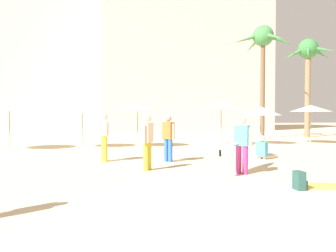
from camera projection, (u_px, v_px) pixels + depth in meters
ground at (258, 223)px, 5.32m from camera, size 120.00×120.00×0.00m
hotel_pink at (181, 49)px, 39.48m from camera, size 18.26×9.73×18.44m
hotel_tower_gray at (36, 10)px, 44.59m from camera, size 19.92×8.44×30.58m
palm_tree_far_left at (308, 58)px, 25.49m from camera, size 4.07×3.72×7.31m
palm_tree_left at (263, 45)px, 24.45m from camera, size 4.80×4.74×8.05m
cafe_umbrella_1 at (9, 107)px, 16.51m from camera, size 2.55×2.55×2.28m
cafe_umbrella_2 at (311, 108)px, 20.09m from camera, size 2.39×2.39×2.25m
cafe_umbrella_3 at (138, 107)px, 17.95m from camera, size 2.49×2.49×2.32m
cafe_umbrella_4 at (221, 106)px, 18.75m from camera, size 2.35×2.35×2.39m
cafe_umbrella_5 at (82, 109)px, 17.53m from camera, size 2.28×2.28×2.19m
cafe_umbrella_7 at (261, 111)px, 19.54m from camera, size 2.32×2.32×2.15m
backpack at (300, 181)px, 7.66m from camera, size 0.26×0.31×0.42m
person_mid_center at (240, 142)px, 9.82m from camera, size 2.41×2.37×1.64m
person_far_right at (265, 151)px, 13.08m from camera, size 1.04×0.83×0.91m
person_near_right at (148, 140)px, 10.36m from camera, size 0.42×0.55×1.69m
person_near_left at (168, 136)px, 12.24m from camera, size 0.43×0.54×1.68m
person_mid_right at (104, 135)px, 12.33m from camera, size 0.32×0.61×1.72m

